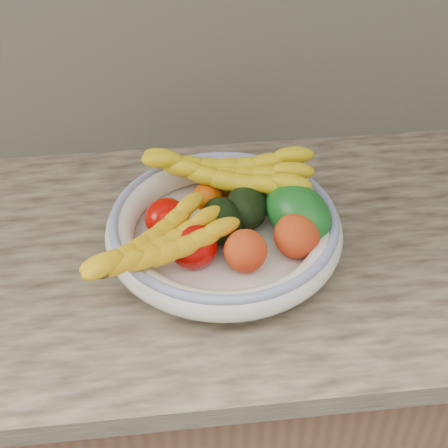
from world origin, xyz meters
TOP-DOWN VIEW (x-y plane):
  - kitchen_counter at (0.00, 1.69)m, footprint 2.44×0.66m
  - fruit_bowl at (0.00, 1.66)m, footprint 0.39×0.39m
  - clementine_back_left at (-0.02, 1.74)m, footprint 0.06×0.06m
  - clementine_back_right at (0.02, 1.78)m, footprint 0.06×0.06m
  - tomato_left at (-0.09, 1.68)m, footprint 0.09×0.09m
  - tomato_near_left at (-0.05, 1.61)m, footprint 0.09×0.09m
  - avocado_center at (-0.00, 1.66)m, footprint 0.07×0.10m
  - avocado_right at (0.04, 1.70)m, footprint 0.09×0.12m
  - green_mango at (0.12, 1.66)m, footprint 0.16×0.17m
  - peach_front at (0.02, 1.59)m, footprint 0.08×0.08m
  - peach_right at (0.11, 1.61)m, footprint 0.10×0.10m
  - banana_bunch_back at (0.02, 1.75)m, footprint 0.33×0.19m
  - banana_bunch_front at (-0.11, 1.59)m, footprint 0.29×0.25m

SIDE VIEW (x-z plane):
  - kitchen_counter at x=0.00m, z-range -0.24..1.16m
  - fruit_bowl at x=0.00m, z-range 0.91..0.99m
  - clementine_back_left at x=-0.02m, z-range 0.93..0.98m
  - clementine_back_right at x=0.02m, z-range 0.93..0.98m
  - tomato_left at x=-0.09m, z-range 0.93..0.99m
  - tomato_near_left at x=-0.05m, z-range 0.93..1.00m
  - avocado_center at x=0.00m, z-range 0.93..1.00m
  - avocado_right at x=0.04m, z-range 0.93..1.00m
  - peach_front at x=0.02m, z-range 0.93..1.00m
  - peach_right at x=0.11m, z-range 0.93..1.01m
  - green_mango at x=0.12m, z-range 0.92..1.03m
  - banana_bunch_front at x=-0.11m, z-range 0.94..1.02m
  - banana_bunch_back at x=0.02m, z-range 0.94..1.03m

